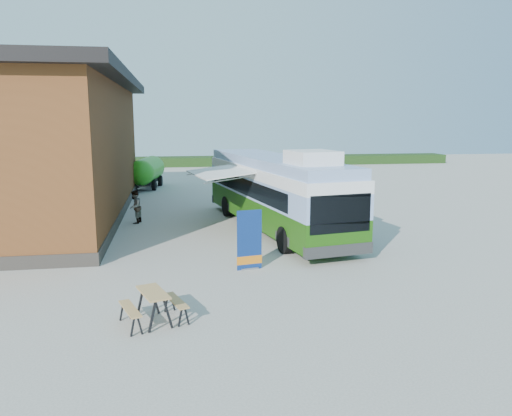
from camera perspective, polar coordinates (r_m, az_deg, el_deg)
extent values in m
plane|color=#BCB7AD|center=(19.02, 2.25, -5.73)|extent=(100.00, 100.00, 0.00)
cube|color=brown|center=(28.77, -23.14, 5.97)|extent=(8.00, 20.00, 7.00)
cube|color=black|center=(28.79, -23.68, 13.42)|extent=(9.60, 21.20, 0.50)
cube|color=#332D28|center=(29.15, -22.70, -0.41)|extent=(8.10, 20.10, 0.50)
cube|color=#264419|center=(57.32, 2.45, 5.48)|extent=(40.00, 3.00, 1.00)
cube|color=#306210|center=(23.82, 2.05, -0.08)|extent=(4.92, 13.17, 1.18)
cube|color=#8AA6D8|center=(23.65, 2.07, 2.48)|extent=(4.92, 13.17, 0.97)
cube|color=black|center=(23.71, -1.41, 2.50)|extent=(1.94, 10.59, 0.75)
cube|color=black|center=(24.66, 4.49, 2.77)|extent=(1.94, 10.59, 0.75)
cube|color=white|center=(23.57, 2.08, 4.23)|extent=(4.92, 13.17, 0.48)
cube|color=#8AA6D8|center=(23.52, 2.09, 5.33)|extent=(4.72, 12.93, 0.43)
cube|color=white|center=(19.76, 6.48, 5.75)|extent=(2.03, 2.21, 0.54)
cube|color=black|center=(17.94, 9.63, -0.66)|extent=(2.39, 0.49, 1.40)
cube|color=#2D2D2D|center=(18.29, 9.42, -4.77)|extent=(2.73, 0.68, 0.43)
cube|color=#2D2D2D|center=(29.82, -2.46, 1.17)|extent=(2.73, 0.68, 0.43)
cylinder|color=black|center=(19.57, 3.34, -3.66)|extent=(0.51, 1.11, 1.07)
cylinder|color=black|center=(20.62, 9.63, -3.07)|extent=(0.51, 1.11, 1.07)
cylinder|color=black|center=(27.01, -3.31, 0.21)|extent=(0.51, 1.11, 1.07)
cylinder|color=black|center=(27.79, 1.54, 0.50)|extent=(0.51, 1.11, 1.07)
cube|color=white|center=(23.48, -3.92, 4.45)|extent=(3.23, 4.48, 0.32)
cube|color=#A5A8AD|center=(23.84, -0.95, 5.01)|extent=(0.92, 4.35, 0.15)
cylinder|color=#A5A8AD|center=(21.82, -2.67, 3.76)|extent=(2.62, 0.52, 0.33)
cylinder|color=#A5A8AD|center=(25.17, -4.99, 4.60)|extent=(2.62, 0.52, 0.33)
cube|color=navy|center=(17.35, -0.76, -3.68)|extent=(0.89, 0.19, 2.11)
cube|color=orange|center=(17.53, -0.75, -5.96)|extent=(0.91, 0.20, 0.30)
cube|color=#A5A8AD|center=(17.62, -0.75, -6.92)|extent=(0.66, 0.29, 0.06)
cylinder|color=#A5A8AD|center=(17.37, -0.77, -3.67)|extent=(0.03, 0.03, 2.11)
cube|color=tan|center=(13.23, -11.68, -9.41)|extent=(0.95, 1.43, 0.04)
cube|color=tan|center=(13.20, -14.20, -11.10)|extent=(0.69, 1.34, 0.04)
cube|color=tan|center=(13.51, -9.13, -10.40)|extent=(0.69, 1.34, 0.04)
cube|color=black|center=(12.83, -11.76, -12.05)|extent=(0.07, 0.07, 0.82)
cube|color=black|center=(12.93, -10.04, -11.80)|extent=(0.07, 0.07, 0.82)
cube|color=black|center=(13.82, -13.09, -10.45)|extent=(0.07, 0.07, 0.82)
cube|color=black|center=(13.92, -11.49, -10.24)|extent=(0.07, 0.07, 0.82)
imported|color=#999999|center=(22.48, 2.97, -0.87)|extent=(0.79, 0.71, 1.81)
imported|color=#999999|center=(25.75, -13.67, 0.11)|extent=(0.85, 0.97, 1.67)
cylinder|color=#2B9B1C|center=(38.65, -12.32, 4.28)|extent=(2.47, 4.34, 1.84)
sphere|color=#2B9B1C|center=(36.66, -12.98, 3.94)|extent=(1.84, 1.84, 1.84)
sphere|color=#2B9B1C|center=(40.64, -11.73, 4.58)|extent=(1.84, 1.84, 1.84)
cube|color=black|center=(38.74, -12.27, 3.07)|extent=(1.89, 4.44, 0.20)
cube|color=black|center=(36.16, -13.13, 2.46)|extent=(0.32, 1.23, 0.10)
cylinder|color=black|center=(37.72, -13.71, 2.59)|extent=(0.38, 0.85, 0.82)
cylinder|color=black|center=(37.42, -11.57, 2.61)|extent=(0.38, 0.85, 0.82)
cylinder|color=black|center=(40.10, -12.91, 3.06)|extent=(0.38, 0.85, 0.82)
cylinder|color=black|center=(39.81, -10.89, 3.09)|extent=(0.38, 0.85, 0.82)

